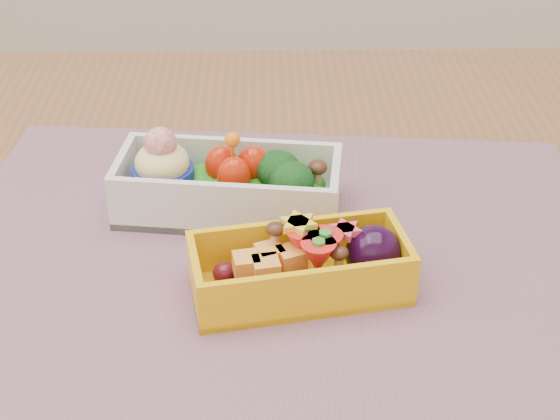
{
  "coord_description": "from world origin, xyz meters",
  "views": [
    {
      "loc": [
        -0.04,
        -0.55,
        1.14
      ],
      "look_at": [
        -0.03,
        -0.01,
        0.79
      ],
      "focal_mm": 53.83,
      "sensor_mm": 36.0,
      "label": 1
    }
  ],
  "objects_px": {
    "table": "(313,334)",
    "bento_white": "(227,185)",
    "placemat": "(271,255)",
    "bento_yellow": "(305,266)"
  },
  "relations": [
    {
      "from": "bento_yellow",
      "to": "table",
      "type": "bearing_deg",
      "value": 68.76
    },
    {
      "from": "placemat",
      "to": "bento_white",
      "type": "height_order",
      "value": "bento_white"
    },
    {
      "from": "table",
      "to": "bento_white",
      "type": "height_order",
      "value": "bento_white"
    },
    {
      "from": "table",
      "to": "bento_white",
      "type": "xyz_separation_m",
      "value": [
        -0.07,
        0.04,
        0.13
      ]
    },
    {
      "from": "table",
      "to": "bento_white",
      "type": "distance_m",
      "value": 0.15
    },
    {
      "from": "table",
      "to": "placemat",
      "type": "height_order",
      "value": "placemat"
    },
    {
      "from": "placemat",
      "to": "bento_yellow",
      "type": "xyz_separation_m",
      "value": [
        0.02,
        -0.05,
        0.02
      ]
    },
    {
      "from": "placemat",
      "to": "bento_yellow",
      "type": "distance_m",
      "value": 0.06
    },
    {
      "from": "placemat",
      "to": "bento_yellow",
      "type": "height_order",
      "value": "bento_yellow"
    },
    {
      "from": "placemat",
      "to": "bento_yellow",
      "type": "relative_size",
      "value": 3.12
    }
  ]
}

